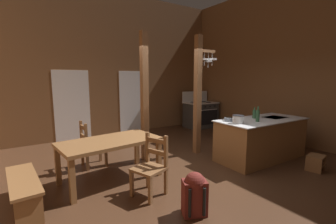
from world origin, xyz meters
TOP-DOWN VIEW (x-y plane):
  - ground_plane at (0.00, 0.00)m, footprint 7.68×8.14m
  - wall_back at (0.00, 3.74)m, footprint 7.68×0.14m
  - wall_right at (3.51, 0.00)m, footprint 0.14×8.14m
  - glazed_door_back_left at (-1.55, 3.67)m, footprint 1.00×0.01m
  - glazed_panel_back_right at (0.34, 3.67)m, footprint 0.84×0.01m
  - kitchen_island at (1.64, -0.42)m, footprint 2.19×1.03m
  - stove_range at (2.77, 2.89)m, footprint 1.19×0.88m
  - support_post_with_pot_rack at (0.75, 0.71)m, footprint 0.62×0.23m
  - support_post_center at (-0.57, 1.00)m, footprint 0.14×0.14m
  - step_stool at (1.97, -1.46)m, footprint 0.40×0.34m
  - dining_table at (-1.59, 0.40)m, footprint 1.78×1.06m
  - ladderback_chair_near_window at (-1.70, 1.25)m, footprint 0.44×0.44m
  - ladderback_chair_by_post at (-1.24, -0.46)m, footprint 0.56×0.56m
  - bench_along_left_wall at (-2.94, 0.20)m, footprint 0.43×1.27m
  - backpack at (-1.04, -1.27)m, footprint 0.38×0.37m
  - stockpot_on_counter at (0.82, -0.42)m, footprint 0.30×0.23m
  - mixing_bowl_on_counter at (0.85, -0.17)m, footprint 0.20×0.20m
  - bottle_tall_on_counter at (1.57, -0.26)m, footprint 0.08×0.08m
  - bottle_short_on_counter at (1.30, -0.55)m, footprint 0.07×0.07m

SIDE VIEW (x-z plane):
  - ground_plane at x=0.00m, z-range -0.10..0.00m
  - step_stool at x=1.97m, z-range 0.03..0.33m
  - bench_along_left_wall at x=-2.94m, z-range 0.08..0.52m
  - backpack at x=-1.04m, z-range 0.02..0.61m
  - ladderback_chair_near_window at x=-1.70m, z-range -0.02..0.93m
  - ladderback_chair_by_post at x=-1.24m, z-range -0.02..0.93m
  - kitchen_island at x=1.64m, z-range 0.00..0.91m
  - stove_range at x=2.77m, z-range -0.18..1.14m
  - dining_table at x=-1.59m, z-range 0.28..1.02m
  - mixing_bowl_on_counter at x=0.85m, z-range 0.91..0.99m
  - stockpot_on_counter at x=0.82m, z-range 0.91..1.08m
  - bottle_tall_on_counter at x=1.57m, z-range 0.89..1.14m
  - glazed_door_back_left at x=-1.55m, z-range 0.00..2.05m
  - glazed_panel_back_right at x=0.34m, z-range 0.00..2.05m
  - bottle_short_on_counter at x=1.30m, z-range 0.88..1.21m
  - support_post_center at x=-0.57m, z-range 0.00..2.81m
  - support_post_with_pot_rack at x=0.75m, z-range 0.11..2.92m
  - wall_back at x=0.00m, z-range 0.00..4.46m
  - wall_right at x=3.51m, z-range 0.00..4.46m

